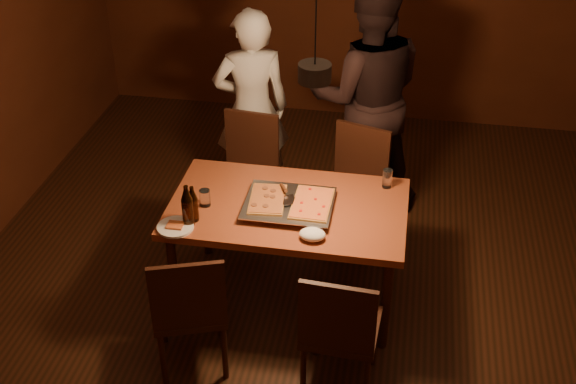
% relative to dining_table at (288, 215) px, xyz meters
% --- Properties ---
extents(room_shell, '(6.00, 6.00, 6.00)m').
position_rel_dining_table_xyz_m(room_shell, '(0.18, -0.18, 0.72)').
color(room_shell, '#3A1B0F').
rests_on(room_shell, ground).
extents(dining_table, '(1.50, 0.90, 0.75)m').
position_rel_dining_table_xyz_m(dining_table, '(0.00, 0.00, 0.00)').
color(dining_table, '#9B4727').
rests_on(dining_table, floor).
extents(chair_far_left, '(0.46, 0.46, 0.49)m').
position_rel_dining_table_xyz_m(chair_far_left, '(-0.46, 0.84, -0.14)').
color(chair_far_left, '#38190F').
rests_on(chair_far_left, floor).
extents(chair_far_right, '(0.52, 0.52, 0.49)m').
position_rel_dining_table_xyz_m(chair_far_right, '(0.37, 0.77, -0.14)').
color(chair_far_right, '#38190F').
rests_on(chair_far_right, floor).
extents(chair_near_left, '(0.53, 0.53, 0.49)m').
position_rel_dining_table_xyz_m(chair_near_left, '(-0.44, -0.76, -0.14)').
color(chair_near_left, '#38190F').
rests_on(chair_near_left, floor).
extents(chair_near_right, '(0.44, 0.44, 0.49)m').
position_rel_dining_table_xyz_m(chair_near_right, '(0.43, -0.79, -0.14)').
color(chair_near_right, '#38190F').
rests_on(chair_near_right, floor).
extents(pizza_tray, '(0.58, 0.48, 0.05)m').
position_rel_dining_table_xyz_m(pizza_tray, '(0.01, -0.04, 0.10)').
color(pizza_tray, silver).
rests_on(pizza_tray, dining_table).
extents(pizza_meat, '(0.25, 0.36, 0.02)m').
position_rel_dining_table_xyz_m(pizza_meat, '(-0.12, -0.04, 0.13)').
color(pizza_meat, maroon).
rests_on(pizza_meat, pizza_tray).
extents(pizza_cheese, '(0.25, 0.38, 0.02)m').
position_rel_dining_table_xyz_m(pizza_cheese, '(0.16, -0.03, 0.13)').
color(pizza_cheese, gold).
rests_on(pizza_cheese, pizza_tray).
extents(spatula, '(0.18, 0.26, 0.04)m').
position_rel_dining_table_xyz_m(spatula, '(0.01, -0.03, 0.14)').
color(spatula, silver).
rests_on(spatula, pizza_tray).
extents(beer_bottle_a, '(0.07, 0.07, 0.27)m').
position_rel_dining_table_xyz_m(beer_bottle_a, '(-0.56, -0.31, 0.21)').
color(beer_bottle_a, black).
rests_on(beer_bottle_a, dining_table).
extents(beer_bottle_b, '(0.06, 0.06, 0.24)m').
position_rel_dining_table_xyz_m(beer_bottle_b, '(-0.54, -0.26, 0.19)').
color(beer_bottle_b, black).
rests_on(beer_bottle_b, dining_table).
extents(water_glass_left, '(0.07, 0.07, 0.11)m').
position_rel_dining_table_xyz_m(water_glass_left, '(-0.52, -0.09, 0.13)').
color(water_glass_left, silver).
rests_on(water_glass_left, dining_table).
extents(water_glass_right, '(0.06, 0.06, 0.13)m').
position_rel_dining_table_xyz_m(water_glass_right, '(0.60, 0.33, 0.14)').
color(water_glass_right, silver).
rests_on(water_glass_right, dining_table).
extents(plate_slice, '(0.22, 0.22, 0.03)m').
position_rel_dining_table_xyz_m(plate_slice, '(-0.63, -0.36, 0.08)').
color(plate_slice, white).
rests_on(plate_slice, dining_table).
extents(napkin, '(0.16, 0.12, 0.07)m').
position_rel_dining_table_xyz_m(napkin, '(0.20, -0.32, 0.11)').
color(napkin, white).
rests_on(napkin, dining_table).
extents(diner_white, '(0.68, 0.56, 1.61)m').
position_rel_dining_table_xyz_m(diner_white, '(-0.49, 1.17, 0.13)').
color(diner_white, silver).
rests_on(diner_white, floor).
extents(diner_dark, '(1.03, 0.86, 1.90)m').
position_rel_dining_table_xyz_m(diner_dark, '(0.38, 1.26, 0.27)').
color(diner_dark, black).
rests_on(diner_dark, floor).
extents(pendant_lamp, '(0.18, 0.18, 1.10)m').
position_rel_dining_table_xyz_m(pendant_lamp, '(0.18, -0.18, 1.08)').
color(pendant_lamp, black).
rests_on(pendant_lamp, ceiling).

